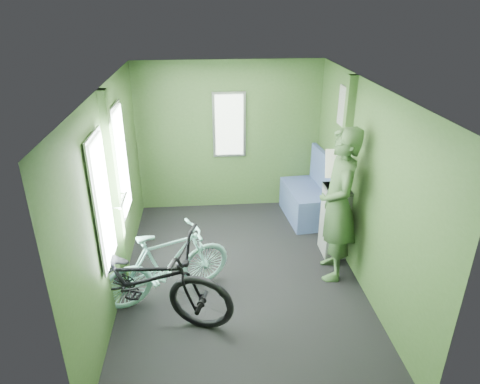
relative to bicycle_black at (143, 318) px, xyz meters
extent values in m
plane|color=black|center=(1.10, 0.64, 0.00)|extent=(4.00, 4.00, 0.00)
cube|color=silver|center=(1.10, 0.64, 2.30)|extent=(2.80, 4.00, 0.02)
cube|color=#375527|center=(1.10, 2.64, 1.15)|extent=(2.80, 0.02, 2.30)
cube|color=#375527|center=(1.10, -1.36, 1.15)|extent=(2.80, 0.02, 2.30)
cube|color=#375527|center=(-0.30, 0.64, 1.15)|extent=(0.02, 4.00, 2.30)
cube|color=#375527|center=(2.50, 0.64, 1.15)|extent=(0.02, 4.00, 2.30)
cube|color=#375527|center=(-0.26, 0.64, 1.15)|extent=(0.08, 0.12, 2.30)
cube|color=silver|center=(-0.25, 0.09, 1.35)|extent=(0.02, 0.56, 1.34)
cube|color=silver|center=(-0.25, 1.19, 1.35)|extent=(0.02, 0.56, 1.34)
cube|color=white|center=(-0.24, 0.09, 1.88)|extent=(0.00, 0.12, 0.12)
cube|color=white|center=(-0.24, 1.19, 1.88)|extent=(0.00, 0.12, 0.12)
cylinder|color=silver|center=(-0.19, 0.64, 1.10)|extent=(0.03, 0.40, 0.03)
cube|color=#375527|center=(2.45, 1.24, 1.15)|extent=(0.10, 0.10, 2.30)
cube|color=white|center=(2.48, 1.54, 1.85)|extent=(0.02, 0.40, 0.50)
cube|color=silver|center=(1.10, 2.59, 1.35)|extent=(0.50, 0.02, 1.00)
imported|color=black|center=(0.00, 0.00, 0.00)|extent=(2.15, 1.41, 1.12)
imported|color=#88D3CE|center=(0.26, 0.33, 0.00)|extent=(1.58, 1.10, 0.95)
imported|color=#334F2B|center=(2.23, 0.64, 0.93)|extent=(0.53, 0.73, 1.86)
cube|color=silver|center=(2.26, 0.94, 1.33)|extent=(0.29, 0.19, 0.32)
cube|color=gray|center=(2.36, 1.10, 0.47)|extent=(0.28, 0.39, 0.94)
cube|color=navy|center=(2.22, 2.09, 0.25)|extent=(0.64, 1.03, 0.49)
cube|color=navy|center=(2.46, 2.09, 0.77)|extent=(0.15, 0.99, 0.55)
camera|label=1|loc=(0.72, -3.64, 3.13)|focal=32.00mm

